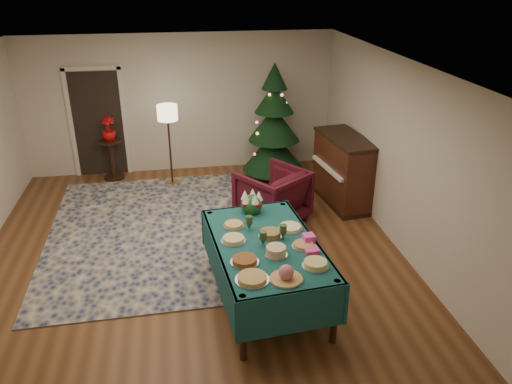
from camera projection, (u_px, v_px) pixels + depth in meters
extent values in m
plane|color=#593319|center=(194.00, 258.00, 7.17)|extent=(7.00, 7.00, 0.00)
plane|color=white|center=(182.00, 68.00, 6.05)|extent=(7.00, 7.00, 0.00)
plane|color=beige|center=(181.00, 104.00, 9.75)|extent=(6.00, 0.00, 6.00)
plane|color=beige|center=(211.00, 357.00, 3.47)|extent=(6.00, 0.00, 6.00)
plane|color=beige|center=(402.00, 157.00, 7.06)|extent=(0.00, 7.00, 7.00)
cube|color=black|center=(98.00, 125.00, 9.63)|extent=(0.92, 0.02, 2.04)
cube|color=silver|center=(71.00, 124.00, 9.54)|extent=(0.08, 0.04, 2.14)
cube|color=silver|center=(125.00, 122.00, 9.69)|extent=(0.08, 0.04, 2.14)
cube|color=silver|center=(91.00, 68.00, 9.17)|extent=(1.08, 0.04, 0.08)
cube|color=#121E44|center=(153.00, 231.00, 7.87)|extent=(3.28, 4.26, 0.02)
cylinder|color=black|center=(243.00, 328.00, 5.17)|extent=(0.08, 0.08, 0.82)
cylinder|color=black|center=(211.00, 239.00, 6.84)|extent=(0.08, 0.08, 0.82)
cylinder|color=black|center=(335.00, 312.00, 5.40)|extent=(0.08, 0.08, 0.82)
cylinder|color=black|center=(282.00, 230.00, 7.07)|extent=(0.08, 0.08, 0.82)
cube|color=#154A47|center=(266.00, 244.00, 5.96)|extent=(1.39, 2.18, 0.04)
cube|color=#154A47|center=(246.00, 222.00, 6.96)|extent=(1.23, 0.15, 0.51)
cube|color=#154A47|center=(293.00, 313.00, 5.15)|extent=(1.23, 0.15, 0.51)
cube|color=#154A47|center=(311.00, 254.00, 6.19)|extent=(0.23, 2.10, 0.51)
cube|color=#154A47|center=(218.00, 268.00, 5.92)|extent=(0.23, 2.10, 0.51)
cylinder|color=silver|center=(252.00, 280.00, 5.24)|extent=(0.37, 0.37, 0.01)
cylinder|color=tan|center=(252.00, 278.00, 5.23)|extent=(0.31, 0.31, 0.04)
cylinder|color=silver|center=(286.00, 279.00, 5.24)|extent=(0.36, 0.36, 0.01)
sphere|color=#CC727A|center=(286.00, 272.00, 5.21)|extent=(0.16, 0.16, 0.16)
cylinder|color=silver|center=(315.00, 266.00, 5.48)|extent=(0.30, 0.30, 0.01)
cylinder|color=#D8D172|center=(316.00, 263.00, 5.46)|extent=(0.26, 0.26, 0.05)
cylinder|color=silver|center=(245.00, 262.00, 5.55)|extent=(0.32, 0.32, 0.01)
cylinder|color=brown|center=(245.00, 260.00, 5.54)|extent=(0.28, 0.28, 0.04)
cylinder|color=silver|center=(276.00, 255.00, 5.69)|extent=(0.27, 0.27, 0.01)
cylinder|color=tan|center=(276.00, 251.00, 5.66)|extent=(0.23, 0.23, 0.10)
cylinder|color=silver|center=(303.00, 246.00, 5.86)|extent=(0.28, 0.28, 0.01)
cylinder|color=#B2844C|center=(303.00, 245.00, 5.85)|extent=(0.24, 0.24, 0.03)
cylinder|color=silver|center=(233.00, 241.00, 5.97)|extent=(0.30, 0.30, 0.01)
cylinder|color=#D8BF7F|center=(233.00, 239.00, 5.96)|extent=(0.26, 0.26, 0.04)
cylinder|color=silver|center=(270.00, 236.00, 6.08)|extent=(0.29, 0.29, 0.01)
cylinder|color=maroon|center=(270.00, 233.00, 6.06)|extent=(0.25, 0.25, 0.07)
cylinder|color=silver|center=(290.00, 229.00, 6.25)|extent=(0.32, 0.32, 0.01)
cylinder|color=#F2EACC|center=(290.00, 227.00, 6.24)|extent=(0.27, 0.27, 0.03)
cylinder|color=silver|center=(234.00, 226.00, 6.31)|extent=(0.27, 0.27, 0.01)
cylinder|color=tan|center=(234.00, 224.00, 6.30)|extent=(0.23, 0.23, 0.03)
cone|color=#2D471E|center=(249.00, 226.00, 6.21)|extent=(0.08, 0.08, 0.10)
cylinder|color=#2D471E|center=(249.00, 220.00, 6.17)|extent=(0.09, 0.09, 0.10)
cone|color=#2D471E|center=(283.00, 235.00, 6.01)|extent=(0.08, 0.08, 0.10)
cylinder|color=#2D471E|center=(283.00, 229.00, 5.97)|extent=(0.09, 0.09, 0.10)
cone|color=#2D471E|center=(263.00, 242.00, 5.86)|extent=(0.08, 0.08, 0.10)
cylinder|color=#2D471E|center=(263.00, 235.00, 5.82)|extent=(0.09, 0.09, 0.10)
cube|color=#FC468D|center=(311.00, 250.00, 5.76)|extent=(0.18, 0.18, 0.04)
cube|color=#FA45B6|center=(309.00, 239.00, 5.92)|extent=(0.14, 0.14, 0.11)
sphere|color=#1E4C1E|center=(252.00, 205.00, 6.63)|extent=(0.28, 0.28, 0.28)
cone|color=white|center=(259.00, 195.00, 6.59)|extent=(0.11, 0.11, 0.13)
cone|color=white|center=(253.00, 193.00, 6.66)|extent=(0.11, 0.11, 0.13)
cone|color=white|center=(245.00, 195.00, 6.62)|extent=(0.11, 0.11, 0.13)
cone|color=white|center=(246.00, 198.00, 6.51)|extent=(0.11, 0.11, 0.13)
cone|color=white|center=(255.00, 199.00, 6.50)|extent=(0.11, 0.11, 0.13)
sphere|color=#B20C0F|center=(258.00, 199.00, 6.69)|extent=(0.08, 0.08, 0.08)
sphere|color=#B20C0F|center=(245.00, 199.00, 6.69)|extent=(0.08, 0.08, 0.08)
sphere|color=#B20C0F|center=(245.00, 205.00, 6.54)|extent=(0.08, 0.08, 0.08)
sphere|color=#B20C0F|center=(258.00, 205.00, 6.53)|extent=(0.08, 0.08, 0.08)
imported|color=#440E1A|center=(272.00, 193.00, 8.03)|extent=(1.28, 1.27, 0.97)
cylinder|color=#A57F3F|center=(173.00, 182.00, 9.62)|extent=(0.26, 0.26, 0.03)
cylinder|color=black|center=(170.00, 149.00, 9.34)|extent=(0.04, 0.04, 1.39)
cylinder|color=#FFEABF|center=(167.00, 113.00, 9.05)|extent=(0.37, 0.37, 0.28)
cylinder|color=black|center=(114.00, 177.00, 9.82)|extent=(0.39, 0.39, 0.04)
cylinder|color=black|center=(112.00, 160.00, 9.67)|extent=(0.09, 0.09, 0.72)
cylinder|color=black|center=(110.00, 141.00, 9.52)|extent=(0.44, 0.44, 0.03)
imported|color=red|center=(109.00, 134.00, 9.46)|extent=(0.26, 0.46, 0.26)
cylinder|color=black|center=(273.00, 170.00, 10.00)|extent=(0.13, 0.13, 0.18)
cone|color=black|center=(274.00, 151.00, 9.83)|extent=(1.27, 1.27, 0.77)
cone|color=black|center=(274.00, 123.00, 9.60)|extent=(1.04, 1.04, 0.66)
cone|color=black|center=(274.00, 98.00, 9.39)|extent=(0.78, 0.78, 0.55)
cone|color=black|center=(275.00, 76.00, 9.22)|extent=(0.51, 0.51, 0.50)
cube|color=black|center=(342.00, 199.00, 8.85)|extent=(0.76, 1.44, 0.08)
cube|color=#37180D|center=(344.00, 170.00, 8.62)|extent=(0.74, 1.42, 1.12)
cube|color=black|center=(346.00, 138.00, 8.38)|extent=(0.79, 1.46, 0.05)
cube|color=white|center=(329.00, 168.00, 8.51)|extent=(0.26, 1.17, 0.06)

